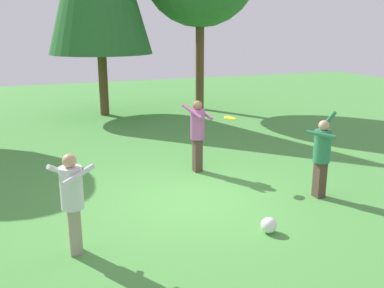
# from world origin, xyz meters

# --- Properties ---
(ground_plane) EXTENTS (40.00, 40.00, 0.00)m
(ground_plane) POSITION_xyz_m (0.00, 0.00, 0.00)
(ground_plane) COLOR #4C9342
(person_thrower) EXTENTS (0.67, 0.67, 1.78)m
(person_thrower) POSITION_xyz_m (2.50, -0.84, 0.96)
(person_thrower) COLOR #4C382D
(person_thrower) RESTS_ON ground_plane
(person_catcher) EXTENTS (0.70, 0.74, 1.73)m
(person_catcher) POSITION_xyz_m (0.77, 1.57, 1.03)
(person_catcher) COLOR #4C382D
(person_catcher) RESTS_ON ground_plane
(person_bystander) EXTENTS (0.70, 0.68, 1.60)m
(person_bystander) POSITION_xyz_m (-2.44, -1.39, 0.94)
(person_bystander) COLOR gray
(person_bystander) RESTS_ON ground_plane
(frisbee) EXTENTS (0.37, 0.37, 0.08)m
(frisbee) POSITION_xyz_m (1.21, 0.74, 1.45)
(frisbee) COLOR yellow
(ball_white) EXTENTS (0.28, 0.28, 0.28)m
(ball_white) POSITION_xyz_m (0.70, -1.88, 0.14)
(ball_white) COLOR white
(ball_white) RESTS_ON ground_plane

